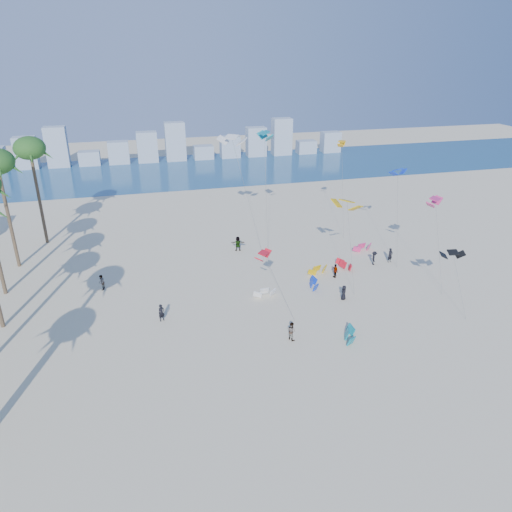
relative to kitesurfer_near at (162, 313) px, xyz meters
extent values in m
plane|color=beige|center=(6.90, -13.38, -0.86)|extent=(220.00, 220.00, 0.00)
plane|color=navy|center=(6.90, 58.62, -0.86)|extent=(220.00, 220.00, 0.00)
imported|color=black|center=(0.00, 0.00, 0.00)|extent=(0.74, 0.62, 1.72)
imported|color=gray|center=(10.91, -6.04, 0.00)|extent=(0.95, 1.04, 1.73)
imported|color=black|center=(18.41, -0.46, -0.08)|extent=(0.88, 0.89, 1.55)
imported|color=gray|center=(19.57, 4.53, -0.06)|extent=(0.56, 1.00, 1.60)
imported|color=black|center=(25.40, 6.53, -0.03)|extent=(1.03, 1.24, 1.66)
imported|color=gray|center=(10.63, 14.68, 0.09)|extent=(1.83, 0.88, 1.90)
imported|color=black|center=(27.59, 6.69, 0.03)|extent=(0.73, 0.57, 1.77)
imported|color=gray|center=(-5.74, 7.95, -0.01)|extent=(0.79, 0.93, 1.70)
cylinder|color=#595959|center=(10.96, -2.09, 2.31)|extent=(2.51, 2.41, 6.36)
cylinder|color=#595959|center=(19.72, 1.49, 3.89)|extent=(0.53, 2.53, 9.52)
cylinder|color=#595959|center=(28.97, -0.14, 3.78)|extent=(0.14, 3.86, 9.30)
cylinder|color=#595959|center=(13.62, 12.23, 6.45)|extent=(0.74, 4.70, 14.62)
cylinder|color=#595959|center=(25.26, 16.35, 5.45)|extent=(0.38, 2.10, 12.63)
cylinder|color=#595959|center=(28.35, -5.02, 1.77)|extent=(0.42, 3.99, 5.28)
cylinder|color=#595959|center=(11.67, 13.29, 6.19)|extent=(2.70, 5.15, 14.11)
cylinder|color=#595959|center=(28.17, 7.09, 4.49)|extent=(0.90, 3.86, 10.71)
cylinder|color=brown|center=(-15.49, 16.62, 5.37)|extent=(0.40, 0.40, 12.46)
cylinder|color=brown|center=(-13.27, 23.62, 5.37)|extent=(0.40, 0.40, 12.46)
ellipsoid|color=#24541D|center=(-13.27, 23.62, 11.60)|extent=(3.80, 3.80, 2.85)
cube|color=#9EADBF|center=(-22.70, 68.62, 2.44)|extent=(4.40, 3.00, 6.60)
cube|color=#9EADBF|center=(-16.50, 68.62, 3.34)|extent=(4.40, 3.00, 8.40)
cube|color=#9EADBF|center=(-10.30, 68.62, 0.64)|extent=(4.40, 3.00, 3.00)
cube|color=#9EADBF|center=(-4.10, 68.62, 1.54)|extent=(4.40, 3.00, 4.80)
cube|color=#9EADBF|center=(2.10, 68.62, 2.44)|extent=(4.40, 3.00, 6.60)
cube|color=#9EADBF|center=(8.30, 68.62, 3.34)|extent=(4.40, 3.00, 8.40)
cube|color=#9EADBF|center=(14.50, 68.62, 0.64)|extent=(4.40, 3.00, 3.00)
cube|color=#9EADBF|center=(20.70, 68.62, 1.54)|extent=(4.40, 3.00, 4.80)
cube|color=#9EADBF|center=(26.90, 68.62, 2.44)|extent=(4.40, 3.00, 6.60)
cube|color=#9EADBF|center=(33.10, 68.62, 3.34)|extent=(4.40, 3.00, 8.40)
cube|color=#9EADBF|center=(39.30, 68.62, 0.64)|extent=(4.40, 3.00, 3.00)
cube|color=#9EADBF|center=(45.50, 68.62, 1.54)|extent=(4.40, 3.00, 4.80)
camera|label=1|loc=(-1.08, -40.06, 23.22)|focal=33.56mm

